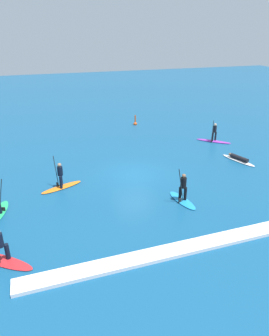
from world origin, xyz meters
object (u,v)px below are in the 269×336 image
object	(u,v)px
surfer_on_purple_board	(214,137)
marker_buoy	(135,123)
surfer_on_red_board	(2,254)
surfer_on_white_board	(238,159)
surfer_on_orange_board	(61,181)
surfer_on_blue_board	(183,194)

from	to	relation	value
surfer_on_purple_board	marker_buoy	distance (m)	9.19
surfer_on_red_board	marker_buoy	size ratio (longest dim) A/B	2.43
surfer_on_red_board	surfer_on_purple_board	bearing A→B (deg)	-108.25
surfer_on_purple_board	surfer_on_white_board	world-z (taller)	surfer_on_purple_board
surfer_on_orange_board	surfer_on_white_board	xyz separation A→B (m)	(13.74, 0.09, -0.32)
surfer_on_blue_board	surfer_on_purple_board	bearing A→B (deg)	130.77
surfer_on_blue_board	marker_buoy	world-z (taller)	surfer_on_blue_board
surfer_on_blue_board	surfer_on_red_board	world-z (taller)	surfer_on_blue_board
surfer_on_white_board	marker_buoy	bearing A→B (deg)	3.43
surfer_on_orange_board	surfer_on_white_board	world-z (taller)	surfer_on_orange_board
surfer_on_purple_board	surfer_on_white_board	distance (m)	4.74
surfer_on_purple_board	marker_buoy	xyz separation A→B (m)	(-4.99, 7.71, -0.21)
surfer_on_orange_board	marker_buoy	bearing A→B (deg)	-148.24
surfer_on_purple_board	surfer_on_blue_board	distance (m)	11.82
surfer_on_blue_board	surfer_on_red_board	xyz separation A→B (m)	(-9.98, -2.26, -0.08)
surfer_on_orange_board	surfer_on_purple_board	distance (m)	15.20
surfer_on_blue_board	marker_buoy	distance (m)	16.86
surfer_on_red_board	surfer_on_white_board	bearing A→B (deg)	-119.59
surfer_on_purple_board	surfer_on_white_board	size ratio (longest dim) A/B	0.88
surfer_on_purple_board	surfer_on_red_board	bearing A→B (deg)	75.34
surfer_on_orange_board	surfer_on_blue_board	xyz separation A→B (m)	(6.66, -4.14, 0.02)
surfer_on_red_board	marker_buoy	xyz separation A→B (m)	(12.77, 18.88, -0.22)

